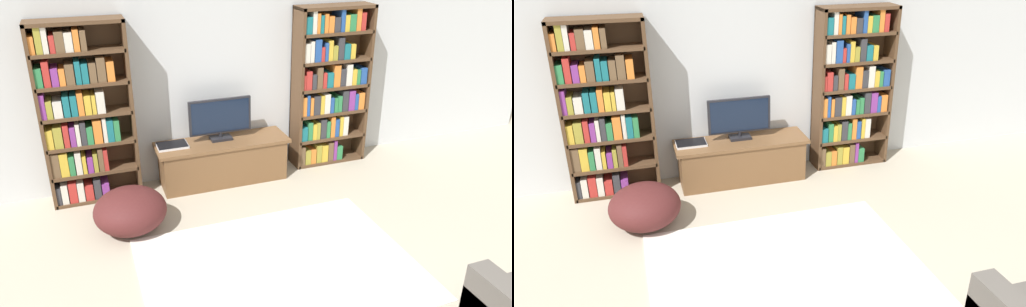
{
  "view_description": "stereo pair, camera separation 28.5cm",
  "coord_description": "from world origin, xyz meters",
  "views": [
    {
      "loc": [
        -1.53,
        -1.03,
        2.67
      ],
      "look_at": [
        -0.03,
        3.06,
        0.7
      ],
      "focal_mm": 35.0,
      "sensor_mm": 36.0,
      "label": 1
    },
    {
      "loc": [
        -1.26,
        -1.12,
        2.67
      ],
      "look_at": [
        -0.03,
        3.06,
        0.7
      ],
      "focal_mm": 35.0,
      "sensor_mm": 36.0,
      "label": 2
    }
  ],
  "objects": [
    {
      "name": "beanbag_ottoman",
      "position": [
        -1.24,
        3.25,
        0.21
      ],
      "size": [
        0.69,
        0.69,
        0.42
      ],
      "primitive_type": "ellipsoid",
      "color": "#4C1E1E",
      "rests_on": "ground_plane"
    },
    {
      "name": "laptop",
      "position": [
        -0.67,
        3.97,
        0.51
      ],
      "size": [
        0.33,
        0.24,
        0.03
      ],
      "color": "silver",
      "rests_on": "tv_stand"
    },
    {
      "name": "area_rug",
      "position": [
        -0.14,
        2.18,
        0.01
      ],
      "size": [
        2.31,
        1.72,
        0.02
      ],
      "color": "white",
      "rests_on": "ground_plane"
    },
    {
      "name": "tv_stand",
      "position": [
        -0.12,
        3.93,
        0.25
      ],
      "size": [
        1.49,
        0.47,
        0.49
      ],
      "color": "brown",
      "rests_on": "ground_plane"
    },
    {
      "name": "bookshelf_left",
      "position": [
        -1.55,
        4.05,
        0.94
      ],
      "size": [
        0.91,
        0.3,
        1.89
      ],
      "color": "#513823",
      "rests_on": "ground_plane"
    },
    {
      "name": "bookshelf_right",
      "position": [
        1.23,
        4.04,
        0.95
      ],
      "size": [
        0.91,
        0.3,
        1.89
      ],
      "color": "#513823",
      "rests_on": "ground_plane"
    },
    {
      "name": "wall_back",
      "position": [
        0.0,
        4.23,
        1.3
      ],
      "size": [
        8.8,
        0.06,
        2.6
      ],
      "color": "silver",
      "rests_on": "ground_plane"
    },
    {
      "name": "television",
      "position": [
        -0.12,
        3.99,
        0.75
      ],
      "size": [
        0.71,
        0.16,
        0.48
      ],
      "color": "black",
      "rests_on": "tv_stand"
    }
  ]
}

